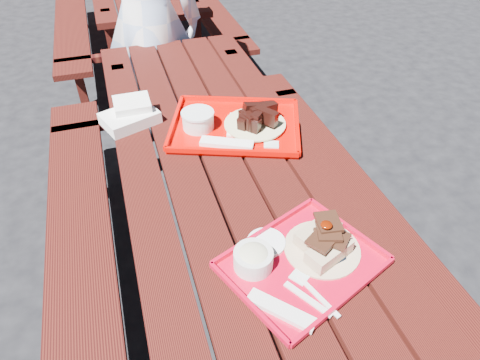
{
  "coord_description": "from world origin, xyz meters",
  "views": [
    {
      "loc": [
        -0.32,
        -1.15,
        1.71
      ],
      "look_at": [
        0.0,
        -0.15,
        0.82
      ],
      "focal_mm": 32.0,
      "sensor_mm": 36.0,
      "label": 1
    }
  ],
  "objects_px": {
    "picnic_table_near": "(228,207)",
    "far_tray": "(233,124)",
    "person": "(147,18)",
    "near_tray": "(298,255)"
  },
  "relations": [
    {
      "from": "picnic_table_near",
      "to": "far_tray",
      "type": "bearing_deg",
      "value": 68.54
    },
    {
      "from": "picnic_table_near",
      "to": "person",
      "type": "xyz_separation_m",
      "value": [
        -0.08,
        1.32,
        0.29
      ]
    },
    {
      "from": "picnic_table_near",
      "to": "person",
      "type": "distance_m",
      "value": 1.35
    },
    {
      "from": "near_tray",
      "to": "person",
      "type": "distance_m",
      "value": 1.79
    },
    {
      "from": "near_tray",
      "to": "person",
      "type": "xyz_separation_m",
      "value": [
        -0.15,
        1.78,
        0.07
      ]
    },
    {
      "from": "person",
      "to": "picnic_table_near",
      "type": "bearing_deg",
      "value": 112.76
    },
    {
      "from": "picnic_table_near",
      "to": "far_tray",
      "type": "height_order",
      "value": "far_tray"
    },
    {
      "from": "near_tray",
      "to": "far_tray",
      "type": "bearing_deg",
      "value": 88.07
    },
    {
      "from": "near_tray",
      "to": "far_tray",
      "type": "height_order",
      "value": "near_tray"
    },
    {
      "from": "far_tray",
      "to": "person",
      "type": "height_order",
      "value": "person"
    }
  ]
}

